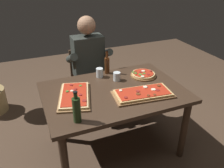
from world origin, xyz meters
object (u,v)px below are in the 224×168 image
(diner_chair, at_px, (88,78))
(pizza_rectangular_left, at_px, (75,96))
(pizza_rectangular_front, at_px, (143,94))
(tumbler_near_camera, at_px, (100,73))
(pizza_round_far, at_px, (143,75))
(tumbler_far_side, at_px, (117,76))
(dining_table, at_px, (114,99))
(wine_bottle_dark, at_px, (107,65))
(oil_bottle_amber, at_px, (77,109))
(seated_diner, at_px, (89,64))

(diner_chair, bearing_deg, pizza_rectangular_left, -114.09)
(pizza_rectangular_front, xyz_separation_m, tumbler_near_camera, (-0.25, 0.54, 0.03))
(pizza_rectangular_front, bearing_deg, pizza_round_far, 60.42)
(tumbler_far_side, bearing_deg, dining_table, -120.76)
(wine_bottle_dark, relative_size, oil_bottle_amber, 1.02)
(pizza_round_far, bearing_deg, oil_bottle_amber, -149.59)
(pizza_round_far, distance_m, tumbler_near_camera, 0.49)
(pizza_rectangular_front, relative_size, seated_diner, 0.45)
(diner_chair, bearing_deg, seated_diner, -90.00)
(wine_bottle_dark, bearing_deg, tumbler_near_camera, -151.65)
(diner_chair, distance_m, seated_diner, 0.28)
(tumbler_near_camera, distance_m, seated_diner, 0.39)
(wine_bottle_dark, xyz_separation_m, oil_bottle_amber, (-0.55, -0.76, 0.01))
(wine_bottle_dark, relative_size, tumbler_far_side, 3.04)
(tumbler_near_camera, relative_size, tumbler_far_side, 1.11)
(pizza_round_far, xyz_separation_m, tumbler_near_camera, (-0.46, 0.17, 0.03))
(diner_chair, height_order, seated_diner, seated_diner)
(oil_bottle_amber, relative_size, tumbler_far_side, 2.98)
(pizza_rectangular_front, xyz_separation_m, wine_bottle_dark, (-0.14, 0.60, 0.09))
(dining_table, xyz_separation_m, tumbler_far_side, (0.12, 0.20, 0.14))
(dining_table, xyz_separation_m, oil_bottle_amber, (-0.47, -0.35, 0.21))
(pizza_rectangular_front, bearing_deg, pizza_rectangular_left, 161.12)
(pizza_rectangular_front, bearing_deg, oil_bottle_amber, -167.10)
(wine_bottle_dark, xyz_separation_m, tumbler_far_side, (0.03, -0.21, -0.06))
(pizza_rectangular_front, bearing_deg, diner_chair, 103.23)
(oil_bottle_amber, relative_size, seated_diner, 0.21)
(oil_bottle_amber, bearing_deg, dining_table, 36.86)
(pizza_rectangular_left, distance_m, seated_diner, 0.81)
(pizza_rectangular_left, relative_size, pizza_round_far, 2.00)
(pizza_round_far, xyz_separation_m, tumbler_far_side, (-0.31, 0.02, 0.03))
(pizza_round_far, distance_m, seated_diner, 0.72)
(pizza_rectangular_left, xyz_separation_m, tumbler_near_camera, (0.37, 0.33, 0.03))
(pizza_round_far, relative_size, seated_diner, 0.22)
(dining_table, bearing_deg, pizza_round_far, 22.32)
(pizza_rectangular_front, height_order, seated_diner, seated_diner)
(wine_bottle_dark, xyz_separation_m, diner_chair, (-0.11, 0.45, -0.36))
(seated_diner, bearing_deg, oil_bottle_amber, -112.24)
(tumbler_near_camera, bearing_deg, pizza_round_far, -20.32)
(tumbler_near_camera, distance_m, diner_chair, 0.59)
(pizza_rectangular_front, height_order, oil_bottle_amber, oil_bottle_amber)
(dining_table, distance_m, oil_bottle_amber, 0.62)
(tumbler_near_camera, relative_size, diner_chair, 0.12)
(dining_table, relative_size, pizza_rectangular_front, 2.31)
(pizza_rectangular_left, bearing_deg, pizza_rectangular_front, -18.88)
(pizza_rectangular_front, distance_m, pizza_rectangular_left, 0.66)
(pizza_rectangular_front, xyz_separation_m, seated_diner, (-0.25, 0.93, -0.02))
(tumbler_near_camera, height_order, diner_chair, diner_chair)
(pizza_rectangular_front, distance_m, pizza_round_far, 0.43)
(pizza_rectangular_front, relative_size, tumbler_near_camera, 5.85)
(wine_bottle_dark, xyz_separation_m, tumbler_near_camera, (-0.11, -0.06, -0.05))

